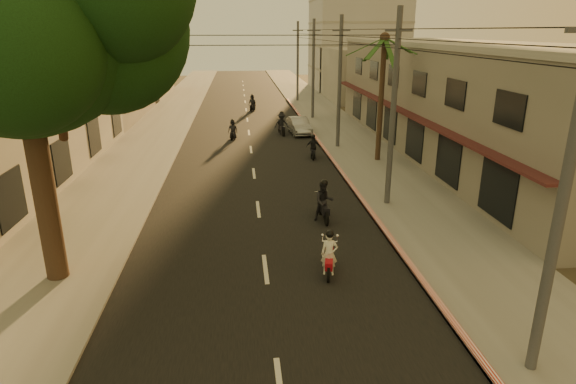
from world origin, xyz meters
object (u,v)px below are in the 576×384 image
object	(u,v)px
palm_tree	(384,45)
scooter_far_b	(282,124)
scooter_far_a	(233,130)
scooter_far_c	(252,103)
parked_car	(299,126)
scooter_mid_a	(324,202)
scooter_mid_b	(313,148)
scooter_red	(329,255)
broadleaf_tree	(30,13)

from	to	relation	value
palm_tree	scooter_far_b	bearing A→B (deg)	121.44
scooter_far_a	scooter_far_c	xyz separation A→B (m)	(1.93, 13.71, 0.07)
parked_car	scooter_far_c	world-z (taller)	scooter_far_c
scooter_far_b	scooter_far_c	distance (m)	12.65
scooter_mid_a	scooter_far_c	world-z (taller)	scooter_mid_a
parked_car	scooter_mid_b	bearing A→B (deg)	-95.90
scooter_far_a	parked_car	bearing A→B (deg)	26.28
scooter_red	parked_car	size ratio (longest dim) A/B	0.40
palm_tree	parked_car	size ratio (longest dim) A/B	1.97
broadleaf_tree	parked_car	world-z (taller)	broadleaf_tree
broadleaf_tree	scooter_far_b	bearing A→B (deg)	67.90
scooter_red	scooter_far_c	distance (m)	35.93
scooter_mid_b	scooter_far_a	xyz separation A→B (m)	(-5.26, 6.46, -0.01)
scooter_red	scooter_far_a	distance (m)	22.46
scooter_mid_b	parked_car	distance (m)	8.04
palm_tree	scooter_far_c	xyz separation A→B (m)	(-7.34, 21.33, -6.36)
palm_tree	scooter_red	bearing A→B (deg)	-111.85
palm_tree	scooter_far_b	world-z (taller)	palm_tree
broadleaf_tree	scooter_mid_b	bearing A→B (deg)	54.79
scooter_far_b	parked_car	xyz separation A→B (m)	(1.46, 0.37, -0.21)
scooter_far_a	parked_car	size ratio (longest dim) A/B	0.38
scooter_far_a	scooter_far_c	world-z (taller)	scooter_far_c
scooter_far_c	scooter_far_a	bearing A→B (deg)	-79.43
broadleaf_tree	scooter_far_b	distance (m)	25.64
scooter_far_b	scooter_mid_b	bearing A→B (deg)	-88.70
scooter_red	scooter_far_c	xyz separation A→B (m)	(-1.50, 35.90, 0.05)
broadleaf_tree	scooter_far_c	distance (m)	36.74
scooter_red	scooter_far_b	xyz separation A→B (m)	(0.44, 23.40, 0.14)
broadleaf_tree	palm_tree	world-z (taller)	broadleaf_tree
scooter_red	scooter_mid_a	xyz separation A→B (m)	(0.67, 4.93, 0.12)
scooter_far_a	scooter_far_b	distance (m)	4.06
scooter_mid_a	scooter_mid_b	size ratio (longest dim) A/B	1.17
palm_tree	scooter_far_b	distance (m)	12.10
scooter_mid_b	scooter_far_c	bearing A→B (deg)	105.24
scooter_red	scooter_far_a	world-z (taller)	scooter_red
palm_tree	scooter_red	distance (m)	16.96
broadleaf_tree	scooter_far_b	world-z (taller)	broadleaf_tree
scooter_far_b	scooter_far_a	bearing A→B (deg)	-171.58
scooter_far_b	parked_car	bearing A→B (deg)	5.25
scooter_far_a	scooter_far_b	xyz separation A→B (m)	(3.87, 1.21, 0.16)
palm_tree	scooter_far_c	bearing A→B (deg)	108.99
broadleaf_tree	scooter_mid_b	distance (m)	19.94
palm_tree	scooter_far_b	size ratio (longest dim) A/B	4.24
broadleaf_tree	scooter_far_a	size ratio (longest dim) A/B	7.57
scooter_mid_b	scooter_far_a	distance (m)	8.33
scooter_far_c	scooter_far_b	bearing A→B (deg)	-62.58
broadleaf_tree	scooter_mid_a	world-z (taller)	broadleaf_tree
scooter_far_a	scooter_far_b	bearing A→B (deg)	27.14
scooter_red	scooter_mid_a	distance (m)	4.97
scooter_far_a	scooter_far_c	distance (m)	13.85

